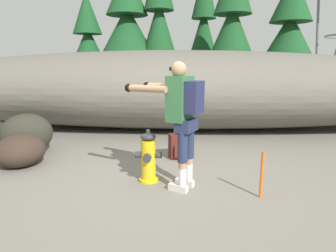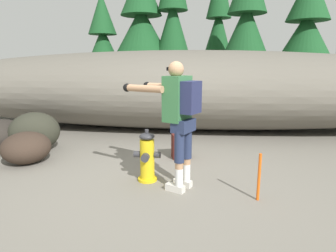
{
  "view_description": "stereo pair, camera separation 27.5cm",
  "coord_description": "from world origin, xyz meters",
  "px_view_note": "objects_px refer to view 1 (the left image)",
  "views": [
    {
      "loc": [
        0.24,
        -3.83,
        1.64
      ],
      "look_at": [
        0.03,
        0.39,
        0.75
      ],
      "focal_mm": 30.99,
      "sensor_mm": 36.0,
      "label": 1
    },
    {
      "loc": [
        0.51,
        -3.81,
        1.64
      ],
      "look_at": [
        0.03,
        0.39,
        0.75
      ],
      "focal_mm": 30.99,
      "sensor_mm": 36.0,
      "label": 2
    }
  ],
  "objects_px": {
    "fire_hydrant": "(148,158)",
    "survey_stake": "(262,175)",
    "spare_backpack": "(178,146)",
    "boulder_small": "(27,134)",
    "boulder_mid": "(20,150)",
    "utility_worker": "(181,110)"
  },
  "relations": [
    {
      "from": "fire_hydrant",
      "to": "survey_stake",
      "type": "xyz_separation_m",
      "value": [
        1.47,
        -0.45,
        -0.05
      ]
    },
    {
      "from": "fire_hydrant",
      "to": "survey_stake",
      "type": "height_order",
      "value": "fire_hydrant"
    },
    {
      "from": "survey_stake",
      "to": "spare_backpack",
      "type": "bearing_deg",
      "value": 125.02
    },
    {
      "from": "spare_backpack",
      "to": "fire_hydrant",
      "type": "bearing_deg",
      "value": -38.8
    },
    {
      "from": "fire_hydrant",
      "to": "boulder_small",
      "type": "height_order",
      "value": "boulder_small"
    },
    {
      "from": "boulder_mid",
      "to": "boulder_small",
      "type": "bearing_deg",
      "value": 109.88
    },
    {
      "from": "spare_backpack",
      "to": "boulder_small",
      "type": "xyz_separation_m",
      "value": [
        -2.83,
        0.14,
        0.16
      ]
    },
    {
      "from": "fire_hydrant",
      "to": "utility_worker",
      "type": "xyz_separation_m",
      "value": [
        0.45,
        -0.22,
        0.72
      ]
    },
    {
      "from": "utility_worker",
      "to": "survey_stake",
      "type": "bearing_deg",
      "value": -167.13
    },
    {
      "from": "boulder_small",
      "to": "survey_stake",
      "type": "xyz_separation_m",
      "value": [
        3.9,
        -1.67,
        -0.08
      ]
    },
    {
      "from": "utility_worker",
      "to": "spare_backpack",
      "type": "distance_m",
      "value": 1.54
    },
    {
      "from": "utility_worker",
      "to": "survey_stake",
      "type": "distance_m",
      "value": 1.3
    },
    {
      "from": "utility_worker",
      "to": "spare_backpack",
      "type": "height_order",
      "value": "utility_worker"
    },
    {
      "from": "boulder_small",
      "to": "survey_stake",
      "type": "relative_size",
      "value": 1.55
    },
    {
      "from": "boulder_small",
      "to": "utility_worker",
      "type": "bearing_deg",
      "value": -26.42
    },
    {
      "from": "boulder_small",
      "to": "survey_stake",
      "type": "distance_m",
      "value": 4.24
    },
    {
      "from": "boulder_small",
      "to": "fire_hydrant",
      "type": "bearing_deg",
      "value": -26.58
    },
    {
      "from": "fire_hydrant",
      "to": "utility_worker",
      "type": "bearing_deg",
      "value": -25.53
    },
    {
      "from": "fire_hydrant",
      "to": "boulder_mid",
      "type": "relative_size",
      "value": 0.93
    },
    {
      "from": "spare_backpack",
      "to": "boulder_small",
      "type": "bearing_deg",
      "value": -111.1
    },
    {
      "from": "fire_hydrant",
      "to": "spare_backpack",
      "type": "relative_size",
      "value": 1.61
    },
    {
      "from": "utility_worker",
      "to": "survey_stake",
      "type": "relative_size",
      "value": 2.81
    }
  ]
}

